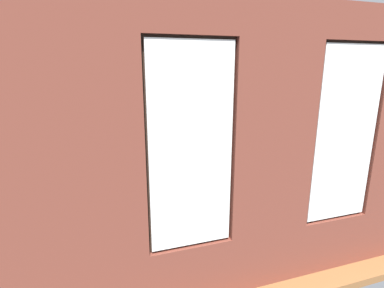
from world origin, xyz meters
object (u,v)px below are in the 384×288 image
tv_flatscreen (51,172)px  potted_plant_between_couches (273,199)px  couch_left (279,164)px  potted_plant_near_tv (87,197)px  couch_by_window (185,240)px  potted_plant_beside_window_right (79,234)px  potted_plant_corner_far_left (378,191)px  coffee_table (166,172)px  candle_jar (146,171)px  potted_plant_foreground_right (78,154)px  papasan_chair (144,150)px  table_plant_small (165,163)px  remote_silver (156,169)px  media_console (56,207)px  cup_ceramic (182,164)px

tv_flatscreen → potted_plant_between_couches: 3.53m
couch_left → potted_plant_near_tv: (4.18, 1.45, 0.41)m
potted_plant_between_couches → couch_by_window: bearing=1.9°
couch_by_window → potted_plant_beside_window_right: 1.33m
potted_plant_beside_window_right → potted_plant_corner_far_left: potted_plant_beside_window_right is taller
potted_plant_corner_far_left → coffee_table: bearing=-43.6°
coffee_table → potted_plant_corner_far_left: (-2.79, 2.66, 0.29)m
couch_left → potted_plant_corner_far_left: 2.42m
potted_plant_near_tv → potted_plant_corner_far_left: (-4.33, 0.95, -0.10)m
potted_plant_corner_far_left → candle_jar: bearing=-38.3°
potted_plant_near_tv → potted_plant_foreground_right: (0.25, -3.36, -0.28)m
tv_flatscreen → papasan_chair: (-1.88, -2.25, -0.40)m
tv_flatscreen → potted_plant_between_couches: tv_flatscreen is taller
potted_plant_corner_far_left → couch_left: bearing=-86.3°
table_plant_small → potted_plant_foreground_right: size_ratio=0.25×
remote_silver → potted_plant_near_tv: 2.27m
couch_left → candle_jar: (3.07, -0.16, 0.13)m
couch_left → remote_silver: size_ratio=11.19×
media_console → tv_flatscreen: (0.00, -0.00, 0.61)m
table_plant_small → potted_plant_corner_far_left: potted_plant_corner_far_left is taller
potted_plant_near_tv → potted_plant_between_couches: bearing=162.6°
couch_by_window → table_plant_small: 2.58m
couch_by_window → media_console: bearing=-45.4°
potted_plant_foreground_right → couch_by_window: bearing=108.9°
media_console → potted_plant_near_tv: bearing=120.8°
coffee_table → potted_plant_foreground_right: size_ratio=1.33×
couch_left → potted_plant_between_couches: 2.80m
couch_left → potted_plant_foreground_right: size_ratio=1.74×
candle_jar → potted_plant_between_couches: 2.80m
couch_by_window → potted_plant_foreground_right: size_ratio=1.64×
papasan_chair → potted_plant_beside_window_right: (1.42, 4.10, 0.25)m
potted_plant_foreground_right → remote_silver: bearing=135.7°
potted_plant_corner_far_left → potted_plant_foreground_right: potted_plant_corner_far_left is taller
couch_by_window → potted_plant_between_couches: potted_plant_between_couches is taller
tv_flatscreen → potted_plant_beside_window_right: potted_plant_beside_window_right is taller
couch_left → tv_flatscreen: (4.72, 0.52, 0.53)m
potted_plant_foreground_right → papasan_chair: bearing=172.9°
potted_plant_foreground_right → potted_plant_between_couches: potted_plant_between_couches is taller
couch_left → potted_plant_foreground_right: (4.43, -1.92, 0.13)m
candle_jar → couch_by_window: bearing=92.0°
media_console → potted_plant_foreground_right: bearing=-96.9°
potted_plant_corner_far_left → potted_plant_foreground_right: bearing=-43.3°
cup_ceramic → potted_plant_corner_far_left: (-2.39, 2.78, 0.19)m
cup_ceramic → potted_plant_foreground_right: size_ratio=0.08×
papasan_chair → table_plant_small: bearing=98.1°
potted_plant_near_tv → potted_plant_foreground_right: bearing=-85.8°
couch_by_window → papasan_chair: size_ratio=1.49×
couch_by_window → potted_plant_corner_far_left: 3.16m
table_plant_small → papasan_chair: size_ratio=0.23×
coffee_table → remote_silver: (0.18, -0.09, 0.06)m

